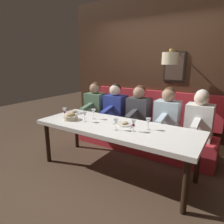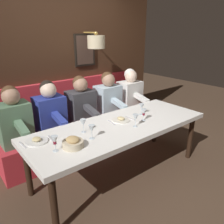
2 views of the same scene
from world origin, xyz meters
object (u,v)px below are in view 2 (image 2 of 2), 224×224
Objects in this scene: dining_table at (120,129)px; wine_glass_5 at (92,129)px; diner_nearest at (130,92)px; wine_glass_2 at (141,107)px; diner_near at (108,97)px; diner_middle at (81,103)px; wine_glass_3 at (144,112)px; diner_far at (50,110)px; wine_glass_4 at (136,118)px; bread_bowl at (73,143)px; wine_glass_1 at (55,141)px; diner_farthest at (14,118)px; wine_glass_0 at (83,123)px.

dining_table is 14.79× the size of wine_glass_5.
wine_glass_2 is at bearing 146.61° from diner_nearest.
diner_near is 1.00× the size of diner_middle.
diner_near is at bearing -8.97° from wine_glass_3.
wine_glass_3 is at bearing -89.25° from wine_glass_5.
diner_nearest and diner_far have the same top height.
wine_glass_4 reaches higher than bread_bowl.
wine_glass_2 is (0.18, -1.41, 0.00)m from wine_glass_1.
diner_near is 0.53m from diner_middle.
diner_farthest is 4.82× the size of wine_glass_5.
diner_far reaches higher than wine_glass_4.
bread_bowl is (-1.02, 0.21, -0.03)m from diner_far.
diner_far reaches higher than wine_glass_5.
wine_glass_4 is at bearing -114.40° from wine_glass_0.
diner_middle and diner_far have the same top height.
diner_near is at bearing -45.20° from wine_glass_5.
wine_glass_0 is 0.84m from wine_glass_3.
wine_glass_1 reaches higher than dining_table.
wine_glass_2 reaches higher than dining_table.
wine_glass_4 is at bearing 124.72° from wine_glass_2.
diner_far and diner_farthest have the same top height.
wine_glass_2 is (0.09, -0.47, 0.18)m from dining_table.
diner_near is at bearing -90.00° from diner_middle.
dining_table is at bearing 131.51° from diner_nearest.
wine_glass_2 is (-0.79, 0.52, 0.04)m from diner_nearest.
diner_middle is 4.82× the size of wine_glass_5.
diner_nearest is at bearing -48.49° from dining_table.
diner_farthest is 1.12m from wine_glass_5.
wine_glass_0 is (-0.78, -0.56, 0.04)m from diner_farthest.
diner_near reaches higher than wine_glass_4.
diner_middle reaches higher than wine_glass_2.
dining_table is at bearing -177.22° from diner_middle.
wine_glass_3 is at bearing -71.27° from wine_glass_4.
bread_bowl is (-1.02, 1.25, -0.03)m from diner_near.
wine_glass_2 is at bearing 178.94° from diner_near.
diner_far is at bearing 90.00° from diner_middle.
wine_glass_0 is 0.65m from wine_glass_4.
diner_farthest is at bearing 90.00° from diner_middle.
wine_glass_2 is at bearing -82.54° from wine_glass_1.
diner_far is (0.88, 0.55, 0.14)m from dining_table.
diner_near is 1.00× the size of diner_farthest.
diner_nearest is 0.51m from diner_near.
wine_glass_1 is (-0.98, 1.93, 0.04)m from diner_nearest.
wine_glass_4 is (-1.05, -0.66, 0.04)m from diner_far.
diner_nearest is at bearing -90.00° from diner_farthest.
diner_nearest is at bearing -56.75° from wine_glass_5.
diner_middle is 1.04m from wine_glass_3.
wine_glass_2 is at bearing -38.13° from wine_glass_3.
diner_middle is at bearing -35.14° from bread_bowl.
diner_near is 1.25m from wine_glass_0.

